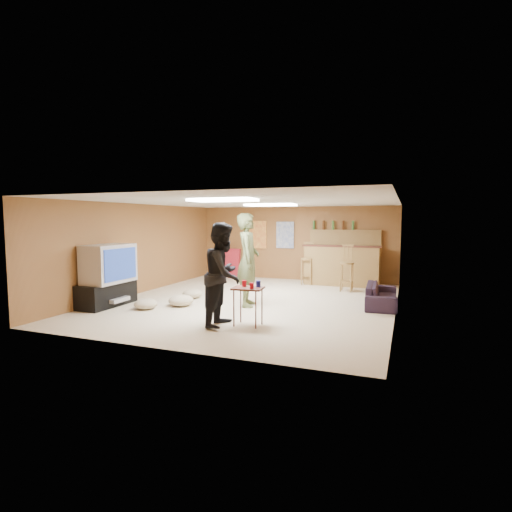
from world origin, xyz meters
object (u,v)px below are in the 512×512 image
(person_olive, at_px, (248,260))
(person_black, at_px, (223,274))
(tv_body, at_px, (109,264))
(tray_table, at_px, (248,306))
(bar_counter, at_px, (342,265))
(sofa, at_px, (382,295))

(person_olive, height_order, person_black, person_olive)
(tv_body, relative_size, tray_table, 1.66)
(tray_table, bearing_deg, person_olive, 111.97)
(tv_body, relative_size, bar_counter, 0.55)
(sofa, bearing_deg, bar_counter, 24.01)
(tv_body, distance_m, sofa, 5.77)
(tv_body, relative_size, person_black, 0.62)
(bar_counter, bearing_deg, tray_table, -99.91)
(tv_body, bearing_deg, sofa, 21.11)
(tv_body, height_order, person_olive, person_olive)
(person_olive, bearing_deg, tray_table, -174.81)
(person_olive, bearing_deg, person_black, 170.02)
(person_black, relative_size, tray_table, 2.67)
(tv_body, relative_size, sofa, 0.70)
(person_olive, distance_m, sofa, 2.92)
(person_black, bearing_deg, tray_table, -75.07)
(person_black, bearing_deg, sofa, -46.49)
(tray_table, bearing_deg, sofa, 50.26)
(person_olive, xyz_separation_m, sofa, (2.64, 1.00, -0.75))
(sofa, distance_m, tray_table, 3.20)
(tray_table, bearing_deg, person_black, -161.92)
(tv_body, distance_m, tray_table, 3.37)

